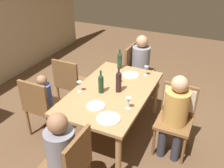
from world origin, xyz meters
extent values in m
plane|color=brown|center=(0.00, 0.00, 0.00)|extent=(10.00, 10.00, 0.00)
cube|color=#A87F51|center=(0.00, 0.00, 0.71)|extent=(1.63, 0.99, 0.04)
cylinder|color=#A87F51|center=(-0.75, -0.42, 0.34)|extent=(0.07, 0.07, 0.69)
cylinder|color=#A87F51|center=(0.75, -0.42, 0.34)|extent=(0.07, 0.07, 0.69)
cylinder|color=#A87F51|center=(-0.75, 0.42, 0.34)|extent=(0.07, 0.07, 0.69)
cylinder|color=#A87F51|center=(0.75, 0.42, 0.34)|extent=(0.07, 0.07, 0.69)
cylinder|color=brown|center=(-0.19, -1.06, 0.22)|extent=(0.04, 0.04, 0.44)
cylinder|color=brown|center=(-0.19, -0.68, 0.22)|extent=(0.04, 0.04, 0.44)
cylinder|color=brown|center=(0.19, -1.06, 0.22)|extent=(0.04, 0.04, 0.44)
cylinder|color=brown|center=(0.19, -0.68, 0.22)|extent=(0.04, 0.04, 0.44)
cube|color=brown|center=(0.00, -0.87, 0.46)|extent=(0.44, 0.44, 0.04)
cube|color=brown|center=(0.20, -0.87, 0.70)|extent=(0.04, 0.44, 0.44)
cube|color=beige|center=(0.20, -0.87, 0.72)|extent=(0.07, 0.40, 0.31)
cylinder|color=brown|center=(1.39, -0.19, 0.22)|extent=(0.04, 0.04, 0.44)
cylinder|color=brown|center=(1.01, -0.19, 0.22)|extent=(0.04, 0.04, 0.44)
cylinder|color=brown|center=(1.39, 0.19, 0.22)|extent=(0.04, 0.04, 0.44)
cylinder|color=brown|center=(1.01, 0.19, 0.22)|extent=(0.04, 0.04, 0.44)
cube|color=brown|center=(1.20, 0.00, 0.46)|extent=(0.44, 0.44, 0.04)
cube|color=brown|center=(1.20, 0.20, 0.70)|extent=(0.44, 0.04, 0.44)
cylinder|color=brown|center=(-1.01, 0.19, 0.22)|extent=(0.04, 0.04, 0.44)
cube|color=brown|center=(-1.20, 0.00, 0.46)|extent=(0.44, 0.44, 0.04)
cube|color=brown|center=(-1.20, -0.20, 0.70)|extent=(0.44, 0.04, 0.44)
cylinder|color=brown|center=(-0.18, 1.06, 0.22)|extent=(0.04, 0.04, 0.44)
cylinder|color=brown|center=(-0.18, 0.68, 0.22)|extent=(0.04, 0.04, 0.44)
cylinder|color=brown|center=(-0.56, 1.06, 0.22)|extent=(0.04, 0.04, 0.44)
cylinder|color=brown|center=(-0.56, 0.68, 0.22)|extent=(0.04, 0.04, 0.44)
cube|color=brown|center=(-0.37, 0.87, 0.46)|extent=(0.44, 0.44, 0.04)
cube|color=brown|center=(-0.57, 0.87, 0.70)|extent=(0.04, 0.44, 0.44)
cylinder|color=brown|center=(0.56, 1.06, 0.22)|extent=(0.04, 0.04, 0.44)
cylinder|color=brown|center=(0.56, 0.68, 0.22)|extent=(0.04, 0.04, 0.44)
cylinder|color=brown|center=(0.18, 1.06, 0.22)|extent=(0.04, 0.04, 0.44)
cylinder|color=brown|center=(0.18, 0.68, 0.22)|extent=(0.04, 0.04, 0.44)
cube|color=brown|center=(0.37, 0.87, 0.46)|extent=(0.44, 0.44, 0.04)
cube|color=brown|center=(0.17, 0.87, 0.70)|extent=(0.04, 0.44, 0.44)
cylinder|color=#33333D|center=(-0.14, -0.97, 0.23)|extent=(0.11, 0.11, 0.46)
cylinder|color=#33333D|center=(-0.14, -0.78, 0.23)|extent=(0.11, 0.11, 0.46)
cylinder|color=tan|center=(0.00, -0.87, 0.69)|extent=(0.31, 0.31, 0.47)
sphere|color=tan|center=(0.00, -0.87, 1.03)|extent=(0.20, 0.20, 0.20)
cylinder|color=#33333D|center=(1.29, -0.14, 0.23)|extent=(0.11, 0.11, 0.46)
cylinder|color=#33333D|center=(1.10, -0.14, 0.23)|extent=(0.11, 0.11, 0.46)
cylinder|color=gray|center=(1.20, 0.00, 0.70)|extent=(0.31, 0.31, 0.47)
sphere|color=tan|center=(1.20, 0.00, 1.04)|extent=(0.21, 0.21, 0.21)
cylinder|color=gray|center=(-1.20, 0.00, 0.69)|extent=(0.30, 0.30, 0.46)
sphere|color=#996B4C|center=(-1.20, 0.00, 1.02)|extent=(0.20, 0.20, 0.20)
cylinder|color=#33333D|center=(-0.27, 0.94, 0.23)|extent=(0.08, 0.08, 0.46)
cylinder|color=#33333D|center=(-0.27, 0.81, 0.23)|extent=(0.08, 0.08, 0.46)
cylinder|color=#475699|center=(-0.37, 0.87, 0.63)|extent=(0.22, 0.22, 0.33)
sphere|color=#996B4C|center=(-0.37, 0.87, 0.86)|extent=(0.14, 0.14, 0.14)
cylinder|color=#19381E|center=(-0.10, 0.11, 0.83)|extent=(0.07, 0.07, 0.20)
sphere|color=#19381E|center=(-0.10, 0.11, 0.94)|extent=(0.07, 0.07, 0.07)
cylinder|color=#19381E|center=(-0.10, 0.11, 1.00)|extent=(0.03, 0.03, 0.10)
cylinder|color=black|center=(0.01, -0.09, 0.84)|extent=(0.08, 0.08, 0.24)
sphere|color=black|center=(0.01, -0.09, 0.98)|extent=(0.08, 0.08, 0.08)
cylinder|color=black|center=(0.01, -0.09, 1.03)|extent=(0.03, 0.03, 0.09)
cylinder|color=#19381E|center=(0.68, 0.18, 0.83)|extent=(0.07, 0.07, 0.20)
sphere|color=#19381E|center=(0.68, 0.18, 0.94)|extent=(0.07, 0.07, 0.07)
cylinder|color=#19381E|center=(0.68, 0.18, 1.00)|extent=(0.03, 0.03, 0.09)
cylinder|color=silver|center=(0.62, -0.28, 0.73)|extent=(0.06, 0.06, 0.00)
cylinder|color=silver|center=(0.62, -0.28, 0.76)|extent=(0.01, 0.01, 0.07)
cone|color=silver|center=(0.62, -0.28, 0.84)|extent=(0.07, 0.07, 0.07)
cylinder|color=silver|center=(-0.20, 0.38, 0.73)|extent=(0.06, 0.06, 0.00)
cylinder|color=silver|center=(-0.20, 0.38, 0.76)|extent=(0.01, 0.01, 0.07)
cone|color=silver|center=(-0.20, 0.38, 0.84)|extent=(0.07, 0.07, 0.07)
cylinder|color=silver|center=(0.22, 0.02, 0.73)|extent=(0.06, 0.06, 0.00)
cylinder|color=silver|center=(0.22, 0.02, 0.76)|extent=(0.01, 0.01, 0.07)
cone|color=silver|center=(0.22, 0.02, 0.84)|extent=(0.07, 0.07, 0.07)
cylinder|color=silver|center=(-0.30, -0.36, 0.73)|extent=(0.06, 0.06, 0.00)
cylinder|color=silver|center=(-0.30, -0.36, 0.76)|extent=(0.01, 0.01, 0.07)
cone|color=silver|center=(-0.30, -0.36, 0.84)|extent=(0.07, 0.07, 0.07)
cylinder|color=silver|center=(-0.43, 0.02, 0.73)|extent=(0.23, 0.23, 0.01)
cylinder|color=white|center=(0.52, -0.07, 0.73)|extent=(0.25, 0.25, 0.01)
cylinder|color=silver|center=(-0.59, -0.23, 0.73)|extent=(0.27, 0.27, 0.01)
cube|color=brown|center=(0.72, 0.87, 0.11)|extent=(0.17, 0.30, 0.22)
camera|label=1|loc=(-2.64, -1.22, 2.46)|focal=40.01mm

